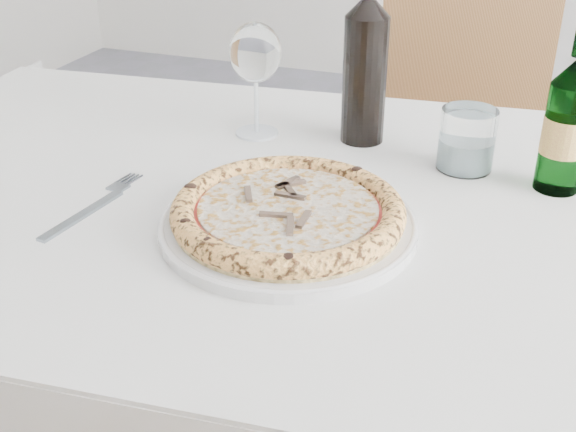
{
  "coord_description": "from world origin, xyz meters",
  "views": [
    {
      "loc": [
        0.06,
        -0.71,
        1.19
      ],
      "look_at": [
        -0.2,
        0.01,
        0.78
      ],
      "focal_mm": 45.0,
      "sensor_mm": 36.0,
      "label": 1
    }
  ],
  "objects_px": {
    "wine_bottle": "(365,67)",
    "tumbler": "(466,143)",
    "chair_far": "(453,149)",
    "plate": "(288,224)",
    "wine_glass": "(255,55)",
    "pizza": "(288,211)",
    "dining_table": "(313,253)",
    "beer_bottle": "(567,125)"
  },
  "relations": [
    {
      "from": "wine_bottle",
      "to": "tumbler",
      "type": "bearing_deg",
      "value": -17.88
    },
    {
      "from": "chair_far",
      "to": "plate",
      "type": "xyz_separation_m",
      "value": [
        -0.09,
        -0.86,
        0.23
      ]
    },
    {
      "from": "wine_glass",
      "to": "tumbler",
      "type": "bearing_deg",
      "value": -3.34
    },
    {
      "from": "plate",
      "to": "pizza",
      "type": "xyz_separation_m",
      "value": [
        -0.0,
        -0.0,
        0.02
      ]
    },
    {
      "from": "wine_glass",
      "to": "wine_bottle",
      "type": "distance_m",
      "value": 0.17
    },
    {
      "from": "plate",
      "to": "tumbler",
      "type": "xyz_separation_m",
      "value": [
        0.18,
        0.26,
        0.03
      ]
    },
    {
      "from": "dining_table",
      "to": "tumbler",
      "type": "bearing_deg",
      "value": 42.2
    },
    {
      "from": "plate",
      "to": "wine_glass",
      "type": "xyz_separation_m",
      "value": [
        -0.15,
        0.28,
        0.12
      ]
    },
    {
      "from": "dining_table",
      "to": "plate",
      "type": "height_order",
      "value": "plate"
    },
    {
      "from": "dining_table",
      "to": "wine_bottle",
      "type": "xyz_separation_m",
      "value": [
        0.01,
        0.21,
        0.21
      ]
    },
    {
      "from": "dining_table",
      "to": "wine_glass",
      "type": "distance_m",
      "value": 0.32
    },
    {
      "from": "wine_glass",
      "to": "beer_bottle",
      "type": "xyz_separation_m",
      "value": [
        0.46,
        -0.04,
        -0.04
      ]
    },
    {
      "from": "pizza",
      "to": "wine_glass",
      "type": "xyz_separation_m",
      "value": [
        -0.15,
        0.28,
        0.1
      ]
    },
    {
      "from": "pizza",
      "to": "tumbler",
      "type": "relative_size",
      "value": 3.2
    },
    {
      "from": "dining_table",
      "to": "beer_bottle",
      "type": "bearing_deg",
      "value": 24.02
    },
    {
      "from": "pizza",
      "to": "wine_glass",
      "type": "height_order",
      "value": "wine_glass"
    },
    {
      "from": "chair_far",
      "to": "tumbler",
      "type": "distance_m",
      "value": 0.67
    },
    {
      "from": "dining_table",
      "to": "pizza",
      "type": "bearing_deg",
      "value": -90.0
    },
    {
      "from": "chair_far",
      "to": "pizza",
      "type": "height_order",
      "value": "chair_far"
    },
    {
      "from": "dining_table",
      "to": "tumbler",
      "type": "height_order",
      "value": "tumbler"
    },
    {
      "from": "pizza",
      "to": "tumbler",
      "type": "bearing_deg",
      "value": 55.89
    },
    {
      "from": "pizza",
      "to": "wine_bottle",
      "type": "distance_m",
      "value": 0.33
    },
    {
      "from": "dining_table",
      "to": "beer_bottle",
      "type": "xyz_separation_m",
      "value": [
        0.3,
        0.13,
        0.18
      ]
    },
    {
      "from": "wine_glass",
      "to": "pizza",
      "type": "bearing_deg",
      "value": -60.93
    },
    {
      "from": "plate",
      "to": "beer_bottle",
      "type": "distance_m",
      "value": 0.39
    },
    {
      "from": "plate",
      "to": "tumbler",
      "type": "relative_size",
      "value": 3.54
    },
    {
      "from": "plate",
      "to": "pizza",
      "type": "height_order",
      "value": "pizza"
    },
    {
      "from": "chair_far",
      "to": "beer_bottle",
      "type": "height_order",
      "value": "beer_bottle"
    },
    {
      "from": "plate",
      "to": "beer_bottle",
      "type": "height_order",
      "value": "beer_bottle"
    },
    {
      "from": "dining_table",
      "to": "pizza",
      "type": "height_order",
      "value": "pizza"
    },
    {
      "from": "plate",
      "to": "wine_bottle",
      "type": "bearing_deg",
      "value": 88.33
    },
    {
      "from": "tumbler",
      "to": "beer_bottle",
      "type": "xyz_separation_m",
      "value": [
        0.13,
        -0.02,
        0.05
      ]
    },
    {
      "from": "beer_bottle",
      "to": "wine_bottle",
      "type": "xyz_separation_m",
      "value": [
        -0.29,
        0.08,
        0.03
      ]
    },
    {
      "from": "plate",
      "to": "wine_glass",
      "type": "bearing_deg",
      "value": 119.07
    },
    {
      "from": "plate",
      "to": "beer_bottle",
      "type": "relative_size",
      "value": 1.38
    },
    {
      "from": "wine_bottle",
      "to": "pizza",
      "type": "bearing_deg",
      "value": -91.67
    },
    {
      "from": "wine_glass",
      "to": "wine_bottle",
      "type": "bearing_deg",
      "value": 11.87
    },
    {
      "from": "plate",
      "to": "pizza",
      "type": "distance_m",
      "value": 0.02
    },
    {
      "from": "tumbler",
      "to": "wine_glass",
      "type": "bearing_deg",
      "value": 176.66
    },
    {
      "from": "wine_glass",
      "to": "plate",
      "type": "bearing_deg",
      "value": -60.93
    },
    {
      "from": "dining_table",
      "to": "tumbler",
      "type": "relative_size",
      "value": 16.93
    },
    {
      "from": "tumbler",
      "to": "plate",
      "type": "bearing_deg",
      "value": -124.11
    }
  ]
}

